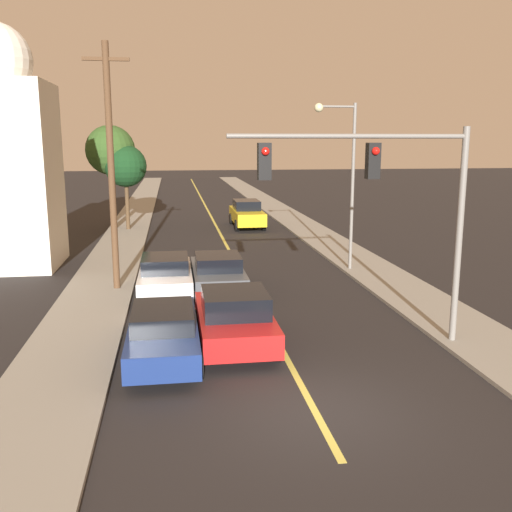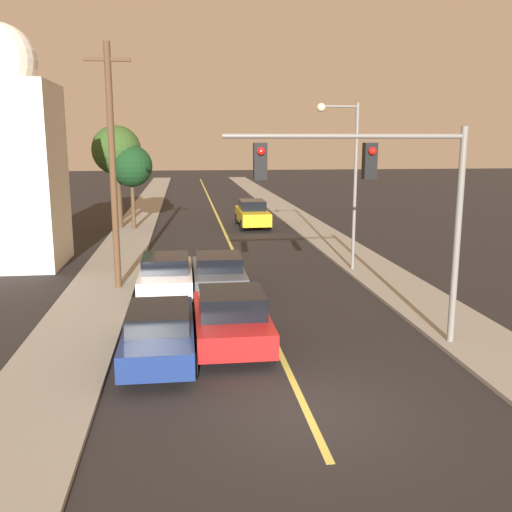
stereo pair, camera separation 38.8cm
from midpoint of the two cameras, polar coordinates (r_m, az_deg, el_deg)
ground_plane at (r=12.22m, az=4.92°, el=-15.17°), size 200.00×200.00×0.00m
road_surface at (r=47.01m, az=-5.15°, el=4.70°), size 8.62×80.00×0.01m
sidewalk_left at (r=47.03m, az=-11.95°, el=4.57°), size 2.50×80.00×0.12m
sidewalk_right at (r=47.64m, az=1.56°, el=4.90°), size 2.50×80.00×0.12m
car_near_lane_front at (r=15.50m, az=-2.88°, el=-6.18°), size 2.06×4.29×1.55m
car_near_lane_second at (r=20.96m, az=-4.37°, el=-1.65°), size 1.95×4.26×1.41m
car_outer_lane_front at (r=14.82m, az=-10.00°, el=-7.43°), size 1.85×4.75×1.37m
car_outer_lane_second at (r=20.63m, az=-9.57°, el=-1.91°), size 1.96×4.35×1.48m
car_far_oncoming at (r=36.80m, az=-1.22°, el=4.26°), size 1.91×5.17×1.73m
traffic_signal_mast at (r=14.93m, az=12.03°, el=6.64°), size 6.25×0.42×5.71m
streetlamp_right at (r=24.01m, az=8.29°, el=9.10°), size 1.76×0.36×6.86m
utility_pole_left at (r=21.20m, az=-14.82°, el=8.83°), size 1.60×0.24×8.71m
tree_left_near at (r=35.90m, az=-13.22°, el=8.72°), size 2.53×2.53×5.13m
tree_left_far at (r=36.56m, az=-14.66°, el=10.11°), size 3.01×3.01×6.31m
domed_building_left at (r=27.08m, az=-24.38°, el=8.95°), size 4.23×4.23×10.29m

